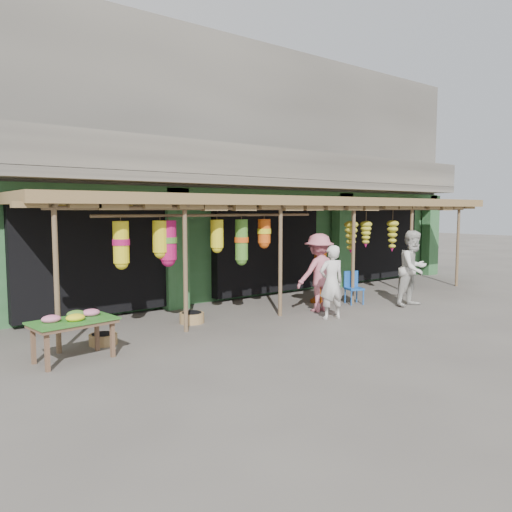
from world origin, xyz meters
TOP-DOWN VIEW (x-y plane):
  - ground at (0.00, 0.00)m, footprint 80.00×80.00m
  - building at (-0.00, 4.87)m, footprint 16.40×6.80m
  - awning at (-0.14, 0.80)m, footprint 14.00×2.70m
  - flower_table at (-6.41, -0.76)m, footprint 1.40×0.93m
  - blue_chair at (1.03, -0.18)m, footprint 0.52×0.53m
  - basket_left at (-3.50, 0.42)m, footprint 0.59×0.59m
  - basket_mid at (-5.69, -0.12)m, footprint 0.67×0.67m
  - basket_right at (-3.40, 0.58)m, footprint 0.52×0.52m
  - person_front at (-0.78, -1.14)m, footprint 0.69×0.54m
  - person_right at (2.00, -1.34)m, footprint 0.95×0.75m
  - person_vendor at (0.45, 0.46)m, footprint 1.16×0.95m
  - person_shopper at (-0.39, -0.34)m, footprint 1.27×0.79m

SIDE VIEW (x-z plane):
  - ground at x=0.00m, z-range 0.00..0.00m
  - basket_mid at x=-5.69m, z-range 0.00..0.20m
  - basket_right at x=-3.40m, z-range 0.00..0.20m
  - basket_left at x=-3.50m, z-range 0.00..0.23m
  - blue_chair at x=1.03m, z-range 0.05..0.90m
  - flower_table at x=-6.41m, z-range 0.24..1.03m
  - person_front at x=-0.78m, z-range 0.00..1.67m
  - person_vendor at x=0.45m, z-range 0.00..1.85m
  - person_shopper at x=-0.39m, z-range 0.00..1.89m
  - person_right at x=2.00m, z-range 0.00..1.94m
  - awning at x=-0.14m, z-range 1.18..3.97m
  - building at x=0.00m, z-range -0.13..6.87m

